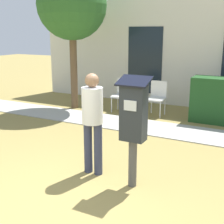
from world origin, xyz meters
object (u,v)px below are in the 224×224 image
(outdoor_chair_left, at_px, (122,92))
(outdoor_chair_middle, at_px, (157,95))
(person_standing, at_px, (93,116))
(parking_meter, at_px, (133,118))

(outdoor_chair_left, relative_size, outdoor_chair_middle, 1.00)
(outdoor_chair_left, height_order, outdoor_chair_middle, same)
(person_standing, distance_m, outdoor_chair_left, 3.99)
(parking_meter, relative_size, outdoor_chair_left, 1.77)
(parking_meter, distance_m, outdoor_chair_middle, 4.09)
(parking_meter, bearing_deg, outdoor_chair_middle, 104.71)
(person_standing, bearing_deg, parking_meter, -44.36)
(person_standing, relative_size, outdoor_chair_left, 1.76)
(outdoor_chair_left, distance_m, outdoor_chair_middle, 0.99)
(outdoor_chair_middle, bearing_deg, parking_meter, -63.16)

